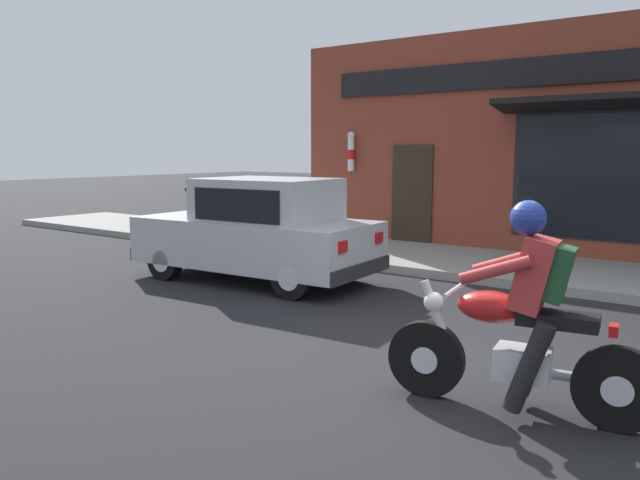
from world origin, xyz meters
name	(u,v)px	position (x,y,z in m)	size (l,w,h in m)	color
ground_plane	(434,368)	(0.00, 0.00, 0.00)	(80.00, 80.00, 0.00)	black
sidewalk_curb	(406,256)	(4.95, 3.00, 0.07)	(2.60, 22.00, 0.14)	gray
storefront_building	(585,143)	(6.48, 0.37, 2.11)	(1.25, 11.48, 4.20)	brown
motorcycle_with_rider	(521,326)	(-0.51, -0.94, 0.68)	(0.66, 2.01, 1.62)	black
car_hatchback	(258,231)	(1.96, 3.91, 0.77)	(1.87, 3.87, 1.57)	black
trash_bin	(297,219)	(4.65, 5.30, 0.64)	(0.56, 0.56, 0.98)	#514C47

